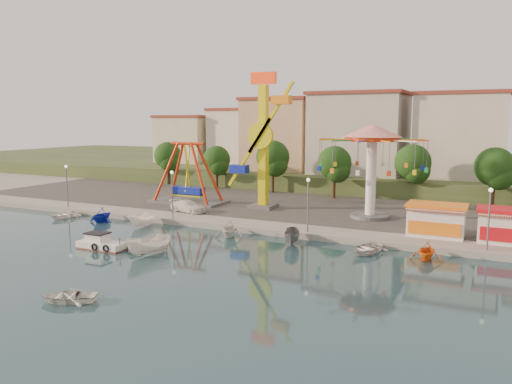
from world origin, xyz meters
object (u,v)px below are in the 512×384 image
Objects in this scene: pirate_ship_ride at (188,174)px; wave_swinger at (372,150)px; kamikaze_tower at (265,144)px; skiff at (149,245)px; cabin_motorboat at (101,244)px; rowboat_a at (136,246)px; van at (188,206)px.

wave_swinger is at bearing 0.58° from pirate_ship_ride.
skiff is (-0.81, -21.52, -7.70)m from kamikaze_tower.
kamikaze_tower is (11.03, 0.26, 4.13)m from pirate_ship_ride.
wave_swinger reaches higher than skiff.
wave_swinger is 2.55× the size of cabin_motorboat.
rowboat_a is 15.49m from van.
rowboat_a is (3.12, 1.10, -0.09)m from cabin_motorboat.
rowboat_a is at bearing -178.00° from skiff.
wave_swinger reaches higher than van.
kamikaze_tower is at bearing -38.89° from van.
cabin_motorboat is 3.31m from rowboat_a.
pirate_ship_ride is 22.49m from rowboat_a.
van is (-7.22, -5.97, -7.23)m from kamikaze_tower.
wave_swinger is (24.03, 0.24, 3.80)m from pirate_ship_ride.
kamikaze_tower is 3.86× the size of skiff.
wave_swinger is at bearing -0.05° from kamikaze_tower.
cabin_motorboat is at bearing -76.70° from pirate_ship_ride.
wave_swinger is 2.43× the size of van.
skiff reaches higher than rowboat_a.
cabin_motorboat is (-5.92, -21.88, -8.10)m from kamikaze_tower.
wave_swinger is (13.00, -0.01, -0.32)m from kamikaze_tower.
kamikaze_tower reaches higher than pirate_ship_ride.
van reaches higher than rowboat_a.
van is (-6.41, 15.55, 0.47)m from skiff.
wave_swinger is 3.58× the size of rowboat_a.
wave_swinger is 22.18m from van.
van is at bearing 134.87° from skiff.
kamikaze_tower is at bearing 179.95° from wave_swinger.
pirate_ship_ride is 24.33m from wave_swinger.
kamikaze_tower is at bearing 110.31° from skiff.
pirate_ship_ride is 0.61× the size of kamikaze_tower.
kamikaze_tower is at bearing 61.47° from rowboat_a.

